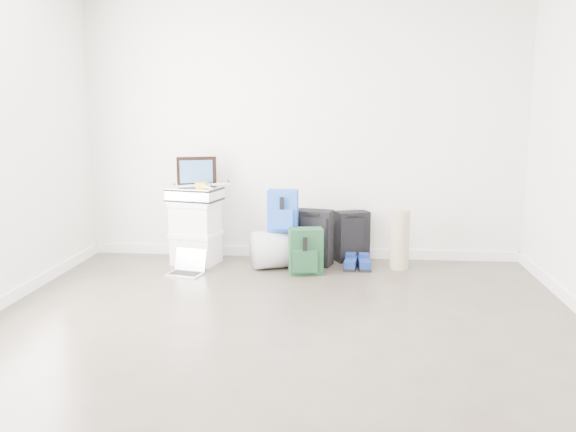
# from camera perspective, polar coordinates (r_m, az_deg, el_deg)

# --- Properties ---
(ground) EXTENTS (5.00, 5.00, 0.00)m
(ground) POSITION_cam_1_polar(r_m,az_deg,el_deg) (4.11, -1.15, -12.29)
(ground) COLOR #3D322C
(ground) RESTS_ON ground
(room_envelope) EXTENTS (4.52, 5.02, 2.71)m
(room_envelope) POSITION_cam_1_polar(r_m,az_deg,el_deg) (3.81, -1.22, 12.47)
(room_envelope) COLOR white
(room_envelope) RESTS_ON ground
(boxes_stack) EXTENTS (0.52, 0.46, 0.64)m
(boxes_stack) POSITION_cam_1_polar(r_m,az_deg,el_deg) (6.21, -8.62, -1.50)
(boxes_stack) COLOR white
(boxes_stack) RESTS_ON ground
(briefcase) EXTENTS (0.55, 0.46, 0.14)m
(briefcase) POSITION_cam_1_polar(r_m,az_deg,el_deg) (6.15, -8.71, 2.03)
(briefcase) COLOR #B2B2B7
(briefcase) RESTS_ON boxes_stack
(painting) EXTENTS (0.39, 0.14, 0.30)m
(painting) POSITION_cam_1_polar(r_m,az_deg,el_deg) (6.21, -8.55, 4.15)
(painting) COLOR black
(painting) RESTS_ON briefcase
(drone) EXTENTS (0.50, 0.50, 0.05)m
(drone) POSITION_cam_1_polar(r_m,az_deg,el_deg) (6.10, -8.05, 2.88)
(drone) COLOR gold
(drone) RESTS_ON briefcase
(duffel_bag) EXTENTS (0.69, 0.56, 0.37)m
(duffel_bag) POSITION_cam_1_polar(r_m,az_deg,el_deg) (6.02, -0.45, -3.08)
(duffel_bag) COLOR gray
(duffel_bag) RESTS_ON ground
(blue_backpack) EXTENTS (0.29, 0.22, 0.40)m
(blue_backpack) POSITION_cam_1_polar(r_m,az_deg,el_deg) (5.92, -0.48, 0.44)
(blue_backpack) COLOR blue
(blue_backpack) RESTS_ON duffel_bag
(large_suitcase) EXTENTS (0.40, 0.31, 0.56)m
(large_suitcase) POSITION_cam_1_polar(r_m,az_deg,el_deg) (6.09, 2.43, -2.04)
(large_suitcase) COLOR black
(large_suitcase) RESTS_ON ground
(green_backpack) EXTENTS (0.34, 0.28, 0.44)m
(green_backpack) POSITION_cam_1_polar(r_m,az_deg,el_deg) (5.78, 1.67, -3.40)
(green_backpack) COLOR #13361E
(green_backpack) RESTS_ON ground
(carry_on) EXTENTS (0.37, 0.31, 0.52)m
(carry_on) POSITION_cam_1_polar(r_m,az_deg,el_deg) (6.28, 6.00, -1.90)
(carry_on) COLOR black
(carry_on) RESTS_ON ground
(shoes) EXTENTS (0.27, 0.31, 0.10)m
(shoes) POSITION_cam_1_polar(r_m,az_deg,el_deg) (6.04, 6.52, -4.46)
(shoes) COLOR black
(shoes) RESTS_ON ground
(rolled_rug) EXTENTS (0.19, 0.19, 0.58)m
(rolled_rug) POSITION_cam_1_polar(r_m,az_deg,el_deg) (6.05, 10.40, -2.18)
(rolled_rug) COLOR tan
(rolled_rug) RESTS_ON ground
(laptop) EXTENTS (0.37, 0.31, 0.23)m
(laptop) POSITION_cam_1_polar(r_m,az_deg,el_deg) (5.90, -9.38, -4.82)
(laptop) COLOR silver
(laptop) RESTS_ON ground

